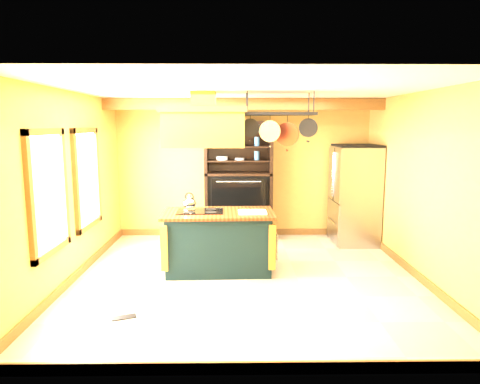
{
  "coord_description": "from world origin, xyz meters",
  "views": [
    {
      "loc": [
        -0.17,
        -6.03,
        2.21
      ],
      "look_at": [
        -0.09,
        0.3,
        1.23
      ],
      "focal_mm": 32.0,
      "sensor_mm": 36.0,
      "label": 1
    }
  ],
  "objects_px": {
    "kitchen_island": "(218,241)",
    "hutch": "(239,194)",
    "pot_rack": "(279,120)",
    "refrigerator": "(354,197)",
    "range_hood": "(204,125)"
  },
  "relations": [
    {
      "from": "kitchen_island",
      "to": "hutch",
      "type": "bearing_deg",
      "value": 78.63
    },
    {
      "from": "pot_rack",
      "to": "refrigerator",
      "type": "distance_m",
      "value": 2.65
    },
    {
      "from": "range_hood",
      "to": "refrigerator",
      "type": "xyz_separation_m",
      "value": [
        2.71,
        1.59,
        -1.33
      ]
    },
    {
      "from": "range_hood",
      "to": "hutch",
      "type": "xyz_separation_m",
      "value": [
        0.52,
        1.94,
        -1.34
      ]
    },
    {
      "from": "refrigerator",
      "to": "pot_rack",
      "type": "bearing_deg",
      "value": -135.38
    },
    {
      "from": "range_hood",
      "to": "hutch",
      "type": "relative_size",
      "value": 0.54
    },
    {
      "from": "refrigerator",
      "to": "kitchen_island",
      "type": "bearing_deg",
      "value": -147.73
    },
    {
      "from": "kitchen_island",
      "to": "pot_rack",
      "type": "height_order",
      "value": "pot_rack"
    },
    {
      "from": "pot_rack",
      "to": "hutch",
      "type": "height_order",
      "value": "pot_rack"
    },
    {
      "from": "kitchen_island",
      "to": "range_hood",
      "type": "height_order",
      "value": "range_hood"
    },
    {
      "from": "refrigerator",
      "to": "hutch",
      "type": "xyz_separation_m",
      "value": [
        -2.18,
        0.35,
        -0.0
      ]
    },
    {
      "from": "kitchen_island",
      "to": "refrigerator",
      "type": "bearing_deg",
      "value": 30.45
    },
    {
      "from": "kitchen_island",
      "to": "hutch",
      "type": "xyz_separation_m",
      "value": [
        0.33,
        1.94,
        0.42
      ]
    },
    {
      "from": "range_hood",
      "to": "refrigerator",
      "type": "bearing_deg",
      "value": 30.35
    },
    {
      "from": "kitchen_island",
      "to": "refrigerator",
      "type": "height_order",
      "value": "refrigerator"
    }
  ]
}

